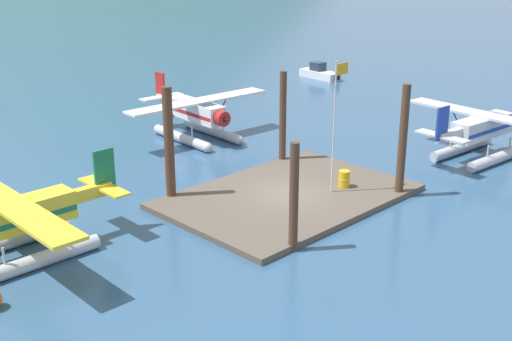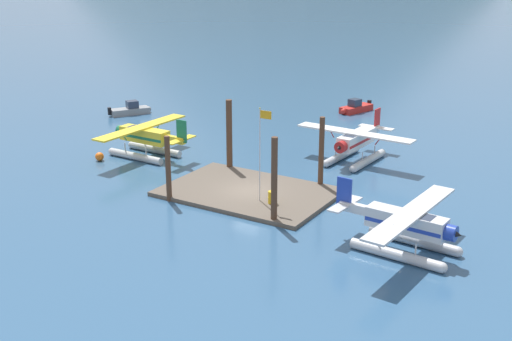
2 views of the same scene
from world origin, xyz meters
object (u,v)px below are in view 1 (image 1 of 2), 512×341
(fuel_drum, at_px, (344,179))
(seaplane_yellow_port_fwd, at_px, (17,224))
(seaplane_white_bow_right, at_px, (197,116))
(flagpole, at_px, (336,113))
(seaplane_silver_stbd_aft, at_px, (482,133))
(boat_white_open_east, at_px, (319,73))

(fuel_drum, height_order, seaplane_yellow_port_fwd, seaplane_yellow_port_fwd)
(seaplane_yellow_port_fwd, height_order, seaplane_white_bow_right, same)
(flagpole, bearing_deg, seaplane_silver_stbd_aft, -11.15)
(seaplane_yellow_port_fwd, distance_m, seaplane_silver_stbd_aft, 26.81)
(seaplane_yellow_port_fwd, xyz_separation_m, seaplane_silver_stbd_aft, (25.91, -6.90, 0.00))
(fuel_drum, bearing_deg, seaplane_yellow_port_fwd, 163.24)
(seaplane_silver_stbd_aft, bearing_deg, boat_white_open_east, 62.60)
(seaplane_white_bow_right, relative_size, seaplane_silver_stbd_aft, 1.00)
(seaplane_white_bow_right, bearing_deg, fuel_drum, -93.42)
(flagpole, relative_size, fuel_drum, 7.64)
(seaplane_silver_stbd_aft, distance_m, boat_white_open_east, 25.38)
(boat_white_open_east, bearing_deg, seaplane_white_bow_right, -160.69)
(flagpole, bearing_deg, boat_white_open_east, 41.48)
(seaplane_silver_stbd_aft, relative_size, boat_white_open_east, 2.14)
(flagpole, bearing_deg, seaplane_white_bow_right, 82.58)
(fuel_drum, bearing_deg, seaplane_white_bow_right, 86.58)
(seaplane_yellow_port_fwd, bearing_deg, seaplane_silver_stbd_aft, -14.90)
(fuel_drum, height_order, seaplane_silver_stbd_aft, seaplane_silver_stbd_aft)
(flagpole, height_order, fuel_drum, flagpole)
(fuel_drum, bearing_deg, flagpole, 179.63)
(flagpole, relative_size, seaplane_silver_stbd_aft, 0.64)
(seaplane_yellow_port_fwd, bearing_deg, flagpole, -17.71)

